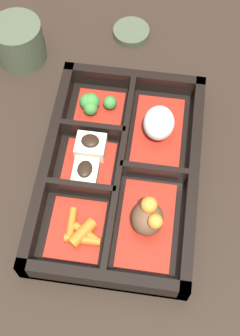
% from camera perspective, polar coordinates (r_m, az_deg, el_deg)
% --- Properties ---
extents(ground_plane, '(3.00, 3.00, 0.00)m').
position_cam_1_polar(ground_plane, '(0.65, 0.00, -1.02)').
color(ground_plane, black).
extents(bento_base, '(0.32, 0.21, 0.01)m').
position_cam_1_polar(bento_base, '(0.65, 0.00, -0.82)').
color(bento_base, black).
rests_on(bento_base, ground_plane).
extents(bento_rim, '(0.32, 0.21, 0.04)m').
position_cam_1_polar(bento_rim, '(0.64, -0.14, -0.13)').
color(bento_rim, black).
rests_on(bento_rim, ground_plane).
extents(bowl_rice, '(0.12, 0.07, 0.05)m').
position_cam_1_polar(bowl_rice, '(0.66, 4.72, 5.12)').
color(bowl_rice, maroon).
rests_on(bowl_rice, bento_base).
extents(bowl_stew, '(0.12, 0.07, 0.06)m').
position_cam_1_polar(bowl_stew, '(0.60, 3.37, -6.33)').
color(bowl_stew, maroon).
rests_on(bowl_stew, bento_base).
extents(bowl_greens, '(0.07, 0.07, 0.03)m').
position_cam_1_polar(bowl_greens, '(0.69, -3.03, 7.62)').
color(bowl_greens, maroon).
rests_on(bowl_greens, bento_base).
extents(bowl_tofu, '(0.08, 0.07, 0.04)m').
position_cam_1_polar(bowl_tofu, '(0.64, -3.86, 0.99)').
color(bowl_tofu, maroon).
rests_on(bowl_tofu, bento_base).
extents(bowl_carrots, '(0.08, 0.07, 0.02)m').
position_cam_1_polar(bowl_carrots, '(0.61, -5.11, -7.64)').
color(bowl_carrots, maroon).
rests_on(bowl_carrots, bento_base).
extents(tea_cup, '(0.08, 0.08, 0.07)m').
position_cam_1_polar(tea_cup, '(0.77, -12.24, 14.85)').
color(tea_cup, '#424C38').
rests_on(tea_cup, ground_plane).
extents(sauce_dish, '(0.06, 0.06, 0.01)m').
position_cam_1_polar(sauce_dish, '(0.80, 1.38, 16.24)').
color(sauce_dish, '#424C38').
rests_on(sauce_dish, ground_plane).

